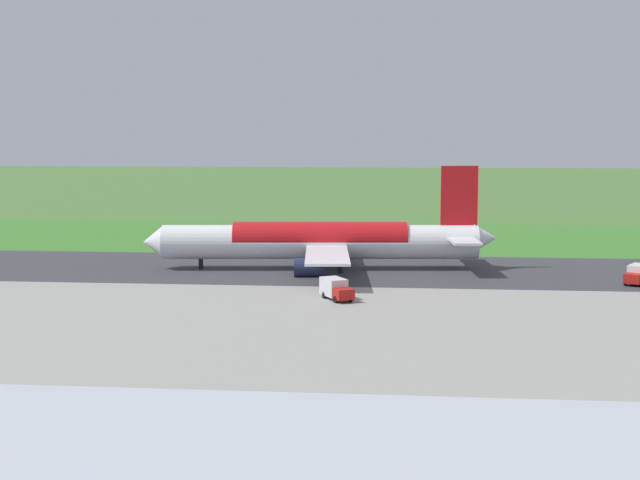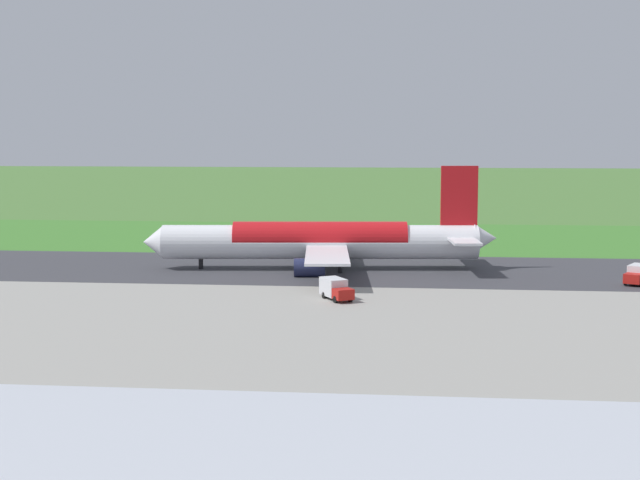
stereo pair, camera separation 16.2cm
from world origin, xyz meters
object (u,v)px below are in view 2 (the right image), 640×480
Objects in this scene: service_truck_baggage at (336,289)px; no_stopping_sign at (294,234)px; airliner_main at (322,241)px; service_truck_fuel at (637,274)px; traffic_cone_orange at (271,243)px.

service_truck_baggage is 2.41× the size of no_stopping_sign.
service_truck_baggage is 60.66m from no_stopping_sign.
airliner_main is 45.73m from service_truck_fuel.
service_truck_baggage is at bearing 106.80° from traffic_cone_orange.
traffic_cone_orange is at bearing -34.40° from service_truck_fuel.
service_truck_fuel is (-44.60, 9.62, -2.95)m from airliner_main.
traffic_cone_orange is (16.63, -55.09, -1.13)m from service_truck_baggage.
no_stopping_sign is at bearing -77.76° from service_truck_baggage.
service_truck_baggage is 57.56m from traffic_cone_orange.
traffic_cone_orange is at bearing -67.09° from airliner_main.
service_truck_baggage and service_truck_fuel have the same top height.
traffic_cone_orange is at bearing -73.20° from service_truck_baggage.
no_stopping_sign is at bearing -39.07° from service_truck_fuel.
no_stopping_sign is 5.78m from traffic_cone_orange.
airliner_main reaches higher than no_stopping_sign.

